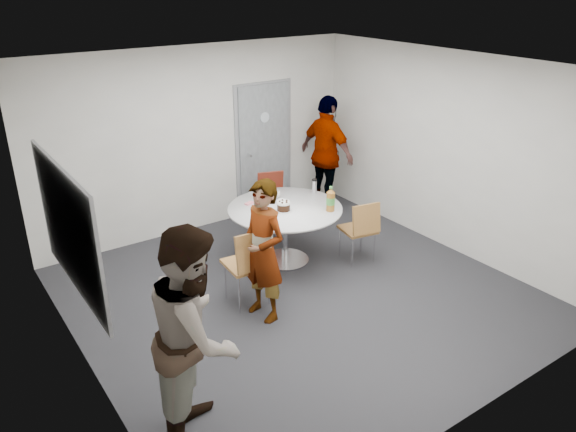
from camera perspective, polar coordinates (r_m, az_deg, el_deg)
floor at (r=6.88m, az=1.17°, el=-7.98°), size 5.00×5.00×0.00m
ceiling at (r=5.93m, az=1.39°, el=14.84°), size 5.00×5.00×0.00m
wall_back at (r=8.33m, az=-9.02°, el=7.59°), size 5.00×0.00×5.00m
wall_left at (r=5.32m, az=-21.06°, el=-3.12°), size 0.00×5.00×5.00m
wall_right at (r=7.94m, az=16.09°, el=6.17°), size 0.00×5.00×5.00m
wall_front at (r=4.70m, az=19.68°, el=-6.55°), size 5.00×0.00×5.00m
door at (r=8.91m, az=-2.47°, el=6.76°), size 1.02×0.17×2.12m
whiteboard at (r=5.47m, az=-21.37°, el=-1.30°), size 0.04×1.90×1.25m
table at (r=7.36m, az=-0.08°, el=0.16°), size 1.50×1.50×1.11m
chair_near_left at (r=6.40m, az=-3.90°, el=-4.45°), size 0.50×0.54×0.98m
chair_near_right at (r=7.43m, az=7.48°, el=-1.02°), size 0.49×0.52×0.87m
chair_far at (r=8.42m, az=-1.61°, el=2.15°), size 0.52×0.55×0.86m
person_main at (r=6.11m, az=-2.52°, el=-3.61°), size 0.48×0.65×1.63m
person_left at (r=4.61m, az=-9.35°, el=-11.83°), size 1.11×1.17×1.90m
person_right at (r=9.00m, az=3.97°, el=6.28°), size 0.56×1.13×1.87m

